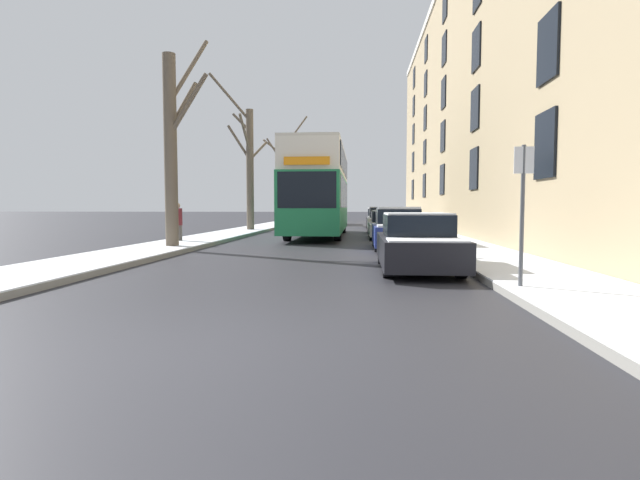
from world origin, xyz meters
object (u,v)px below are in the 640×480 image
Objects in this scene: bare_tree_left_2 at (285,175)px; parked_car_4 at (379,219)px; parked_car_1 at (397,230)px; parked_car_2 at (388,225)px; parked_car_0 at (417,244)px; oncoming_van at (318,210)px; pedestrian_left_sidewalk at (178,222)px; parked_car_3 at (383,221)px; double_decker_bus at (319,187)px; bare_tree_left_0 at (173,145)px; bare_tree_left_1 at (249,163)px; street_sign_post at (522,210)px.

parked_car_4 is at bearing -45.16° from bare_tree_left_2.
parked_car_2 is at bearing 90.00° from parked_car_1.
oncoming_van is at bearing 98.90° from parked_car_0.
oncoming_van is 24.17m from pedestrian_left_sidewalk.
parked_car_3 is at bearing 90.00° from parked_car_0.
pedestrian_left_sidewalk is at bearing -130.83° from parked_car_3.
oncoming_van is (2.96, -0.22, -2.99)m from bare_tree_left_2.
parked_car_1 reaches higher than parked_car_4.
parked_car_2 is at bearing -90.00° from parked_car_3.
bare_tree_left_2 is 18.72m from double_decker_bus.
double_decker_bus is 2.84× the size of parked_car_2.
pedestrian_left_sidewalk is at bearing 107.95° from bare_tree_left_0.
parked_car_0 is 31.73m from oncoming_van.
double_decker_bus reaches higher than pedestrian_left_sidewalk.
oncoming_van reaches higher than parked_car_1.
bare_tree_left_0 reaches higher than parked_car_0.
oncoming_van is at bearing -4.19° from bare_tree_left_2.
bare_tree_left_2 reaches higher than parked_car_1.
parked_car_0 is (7.87, -31.56, -3.63)m from bare_tree_left_2.
bare_tree_left_1 is 3.69× the size of street_sign_post.
bare_tree_left_2 is at bearing -97.47° from pedestrian_left_sidewalk.
double_decker_bus reaches higher than parked_car_4.
parked_car_4 is at bearing -57.49° from oncoming_van.
bare_tree_left_0 reaches higher than street_sign_post.
parked_car_1 is 0.81× the size of oncoming_van.
parked_car_2 is at bearing -75.70° from oncoming_van.
bare_tree_left_2 is 4.21m from oncoming_van.
parked_car_3 is 20.66m from street_sign_post.
street_sign_post reaches higher than parked_car_1.
parked_car_3 is (7.70, 12.45, -2.90)m from bare_tree_left_0.
parked_car_4 is at bearing 92.86° from street_sign_post.
pedestrian_left_sidewalk is at bearing 132.66° from street_sign_post.
bare_tree_left_1 is at bearing -142.32° from parked_car_4.
pedestrian_left_sidewalk is (-8.54, 1.39, 0.22)m from parked_car_1.
bare_tree_left_0 is at bearing -171.27° from parked_car_1.
parked_car_4 is (7.93, 6.12, -3.40)m from bare_tree_left_1.
bare_tree_left_1 reaches higher than double_decker_bus.
bare_tree_left_2 is at bearing 104.00° from parked_car_0.
bare_tree_left_1 is 0.98× the size of bare_tree_left_2.
bare_tree_left_0 reaches higher than pedestrian_left_sidewalk.
bare_tree_left_0 is 4.62× the size of pedestrian_left_sidewalk.
bare_tree_left_1 is at bearing -102.33° from oncoming_van.
pedestrian_left_sidewalk is at bearing 170.77° from parked_car_1.
street_sign_post reaches higher than parked_car_0.
parked_car_0 is (7.93, -17.53, -3.45)m from bare_tree_left_1.
bare_tree_left_2 is at bearing 107.15° from parked_car_1.
bare_tree_left_0 is 1.93× the size of parked_car_3.
bare_tree_left_2 is at bearing 175.81° from oncoming_van.
parked_car_2 is 1.66× the size of street_sign_post.
bare_tree_left_1 reaches higher than parked_car_0.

